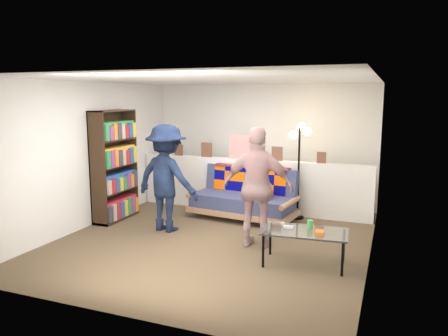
{
  "coord_description": "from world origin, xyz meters",
  "views": [
    {
      "loc": [
        2.46,
        -5.9,
        2.17
      ],
      "look_at": [
        0.0,
        0.4,
        1.05
      ],
      "focal_mm": 35.0,
      "sensor_mm": 36.0,
      "label": 1
    }
  ],
  "objects_px": {
    "bookshelf": "(114,169)",
    "person_right": "(258,188)",
    "person_left": "(167,178)",
    "floor_lamp": "(300,151)",
    "futon_sofa": "(245,197)",
    "coffee_table": "(305,233)"
  },
  "relations": [
    {
      "from": "futon_sofa",
      "to": "floor_lamp",
      "type": "bearing_deg",
      "value": 21.73
    },
    {
      "from": "coffee_table",
      "to": "person_right",
      "type": "xyz_separation_m",
      "value": [
        -0.78,
        0.46,
        0.45
      ]
    },
    {
      "from": "futon_sofa",
      "to": "bookshelf",
      "type": "height_order",
      "value": "bookshelf"
    },
    {
      "from": "floor_lamp",
      "to": "person_right",
      "type": "bearing_deg",
      "value": -98.1
    },
    {
      "from": "person_left",
      "to": "bookshelf",
      "type": "bearing_deg",
      "value": -3.23
    },
    {
      "from": "bookshelf",
      "to": "coffee_table",
      "type": "height_order",
      "value": "bookshelf"
    },
    {
      "from": "coffee_table",
      "to": "floor_lamp",
      "type": "relative_size",
      "value": 0.66
    },
    {
      "from": "futon_sofa",
      "to": "floor_lamp",
      "type": "distance_m",
      "value": 1.27
    },
    {
      "from": "bookshelf",
      "to": "person_right",
      "type": "xyz_separation_m",
      "value": [
        2.77,
        -0.47,
        -0.03
      ]
    },
    {
      "from": "futon_sofa",
      "to": "bookshelf",
      "type": "relative_size",
      "value": 1.02
    },
    {
      "from": "futon_sofa",
      "to": "coffee_table",
      "type": "xyz_separation_m",
      "value": [
        1.43,
        -1.82,
        0.05
      ]
    },
    {
      "from": "person_right",
      "to": "coffee_table",
      "type": "bearing_deg",
      "value": 145.1
    },
    {
      "from": "person_left",
      "to": "person_right",
      "type": "height_order",
      "value": "person_right"
    },
    {
      "from": "bookshelf",
      "to": "person_right",
      "type": "height_order",
      "value": "bookshelf"
    },
    {
      "from": "person_left",
      "to": "person_right",
      "type": "distance_m",
      "value": 1.61
    },
    {
      "from": "coffee_table",
      "to": "floor_lamp",
      "type": "bearing_deg",
      "value": 103.88
    },
    {
      "from": "person_right",
      "to": "bookshelf",
      "type": "bearing_deg",
      "value": -14.06
    },
    {
      "from": "bookshelf",
      "to": "person_right",
      "type": "relative_size",
      "value": 1.1
    },
    {
      "from": "futon_sofa",
      "to": "person_right",
      "type": "relative_size",
      "value": 1.13
    },
    {
      "from": "floor_lamp",
      "to": "person_left",
      "type": "distance_m",
      "value": 2.4
    },
    {
      "from": "floor_lamp",
      "to": "person_right",
      "type": "relative_size",
      "value": 0.98
    },
    {
      "from": "futon_sofa",
      "to": "person_right",
      "type": "height_order",
      "value": "person_right"
    }
  ]
}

